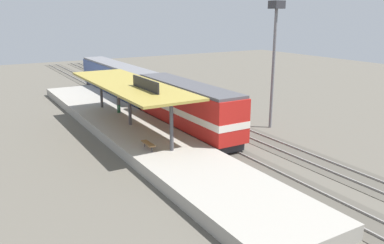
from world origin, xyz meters
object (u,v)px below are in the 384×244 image
(locomotive, at_px, (187,107))
(passenger_carriage_single, at_px, (117,80))
(person_waiting, at_px, (119,104))
(platform_bench, at_px, (148,144))
(light_mast, at_px, (275,39))

(locomotive, bearing_deg, passenger_carriage_single, 90.00)
(passenger_carriage_single, bearing_deg, person_waiting, -109.61)
(platform_bench, bearing_deg, passenger_carriage_single, 75.16)
(light_mast, height_order, person_waiting, light_mast)
(platform_bench, height_order, light_mast, light_mast)
(light_mast, relative_size, person_waiting, 6.84)
(locomotive, relative_size, passenger_carriage_single, 0.72)
(platform_bench, relative_size, light_mast, 0.15)
(locomotive, distance_m, light_mast, 10.14)
(passenger_carriage_single, relative_size, light_mast, 1.71)
(locomotive, xyz_separation_m, light_mast, (7.80, -2.48, 5.99))
(platform_bench, bearing_deg, light_mast, 8.92)
(passenger_carriage_single, bearing_deg, locomotive, -90.00)
(passenger_carriage_single, height_order, person_waiting, passenger_carriage_single)
(light_mast, bearing_deg, platform_bench, -171.08)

